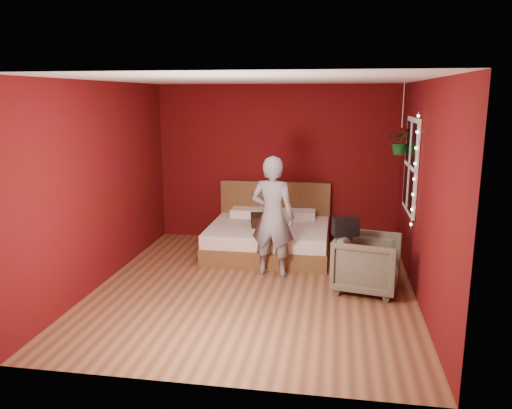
{
  "coord_description": "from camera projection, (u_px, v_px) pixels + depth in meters",
  "views": [
    {
      "loc": [
        0.99,
        -5.95,
        2.42
      ],
      "look_at": [
        -0.05,
        0.4,
        1.01
      ],
      "focal_mm": 35.0,
      "sensor_mm": 36.0,
      "label": 1
    }
  ],
  "objects": [
    {
      "name": "window",
      "position": [
        411.0,
        166.0,
        6.65
      ],
      "size": [
        0.05,
        0.97,
        1.27
      ],
      "color": "white",
      "rests_on": "room_walls"
    },
    {
      "name": "fairy_lights",
      "position": [
        415.0,
        171.0,
        6.15
      ],
      "size": [
        0.04,
        0.04,
        1.45
      ],
      "color": "silver",
      "rests_on": "room_walls"
    },
    {
      "name": "floor",
      "position": [
        255.0,
        287.0,
        6.41
      ],
      "size": [
        4.5,
        4.5,
        0.0
      ],
      "primitive_type": "plane",
      "color": "#955D3B",
      "rests_on": "ground"
    },
    {
      "name": "throw_pillow",
      "position": [
        265.0,
        220.0,
        7.68
      ],
      "size": [
        0.52,
        0.52,
        0.16
      ],
      "primitive_type": "cube",
      "rotation": [
        0.0,
        0.0,
        0.21
      ],
      "color": "black",
      "rests_on": "bed"
    },
    {
      "name": "room_walls",
      "position": [
        255.0,
        158.0,
        6.05
      ],
      "size": [
        4.04,
        4.54,
        2.62
      ],
      "color": "#570911",
      "rests_on": "ground"
    },
    {
      "name": "person",
      "position": [
        273.0,
        217.0,
        6.69
      ],
      "size": [
        0.66,
        0.49,
        1.65
      ],
      "primitive_type": "imported",
      "rotation": [
        0.0,
        0.0,
        2.96
      ],
      "color": "gray",
      "rests_on": "ground"
    },
    {
      "name": "armchair",
      "position": [
        367.0,
        263.0,
        6.25
      ],
      "size": [
        0.92,
        0.91,
        0.72
      ],
      "primitive_type": "imported",
      "rotation": [
        0.0,
        0.0,
        1.37
      ],
      "color": "#666651",
      "rests_on": "ground"
    },
    {
      "name": "handbag",
      "position": [
        346.0,
        226.0,
        6.17
      ],
      "size": [
        0.35,
        0.24,
        0.23
      ],
      "primitive_type": "cube",
      "rotation": [
        0.0,
        0.0,
        0.28
      ],
      "color": "black",
      "rests_on": "armchair"
    },
    {
      "name": "hanging_plant",
      "position": [
        401.0,
        141.0,
        7.09
      ],
      "size": [
        0.41,
        0.38,
        1.02
      ],
      "color": "silver",
      "rests_on": "room_walls"
    },
    {
      "name": "bed",
      "position": [
        269.0,
        236.0,
        7.81
      ],
      "size": [
        1.84,
        1.56,
        1.01
      ],
      "color": "brown",
      "rests_on": "ground"
    }
  ]
}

